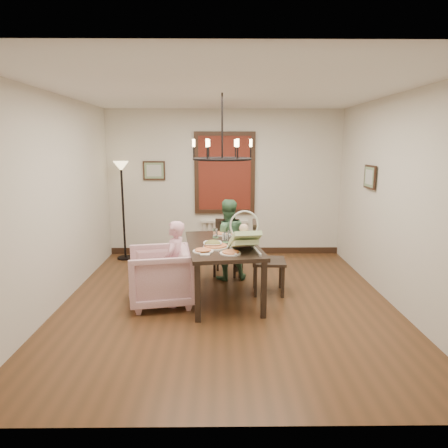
{
  "coord_description": "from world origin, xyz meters",
  "views": [
    {
      "loc": [
        -0.09,
        -5.21,
        2.14
      ],
      "look_at": [
        -0.04,
        0.25,
        1.05
      ],
      "focal_mm": 32.0,
      "sensor_mm": 36.0,
      "label": 1
    }
  ],
  "objects_px": {
    "chair_far": "(226,248)",
    "chair_right": "(269,257)",
    "dining_table": "(222,249)",
    "drinking_glass": "(226,237)",
    "armchair": "(161,276)",
    "baby_bouncer": "(244,238)",
    "floor_lamp": "(123,212)",
    "elderly_woman": "(175,271)",
    "seated_man": "(227,246)"
  },
  "relations": [
    {
      "from": "chair_far",
      "to": "chair_right",
      "type": "bearing_deg",
      "value": -45.6
    },
    {
      "from": "dining_table",
      "to": "drinking_glass",
      "type": "relative_size",
      "value": 12.69
    },
    {
      "from": "armchair",
      "to": "baby_bouncer",
      "type": "relative_size",
      "value": 1.53
    },
    {
      "from": "floor_lamp",
      "to": "elderly_woman",
      "type": "bearing_deg",
      "value": -61.81
    },
    {
      "from": "armchair",
      "to": "chair_far",
      "type": "bearing_deg",
      "value": 133.02
    },
    {
      "from": "chair_far",
      "to": "floor_lamp",
      "type": "height_order",
      "value": "floor_lamp"
    },
    {
      "from": "dining_table",
      "to": "seated_man",
      "type": "relative_size",
      "value": 1.66
    },
    {
      "from": "seated_man",
      "to": "floor_lamp",
      "type": "xyz_separation_m",
      "value": [
        -1.92,
        1.18,
        0.36
      ]
    },
    {
      "from": "chair_far",
      "to": "floor_lamp",
      "type": "distance_m",
      "value": 2.17
    },
    {
      "from": "armchair",
      "to": "baby_bouncer",
      "type": "distance_m",
      "value": 1.28
    },
    {
      "from": "chair_far",
      "to": "floor_lamp",
      "type": "bearing_deg",
      "value": 162.13
    },
    {
      "from": "baby_bouncer",
      "to": "armchair",
      "type": "bearing_deg",
      "value": 162.1
    },
    {
      "from": "chair_right",
      "to": "baby_bouncer",
      "type": "xyz_separation_m",
      "value": [
        -0.39,
        -0.58,
        0.43
      ]
    },
    {
      "from": "chair_right",
      "to": "drinking_glass",
      "type": "xyz_separation_m",
      "value": [
        -0.62,
        -0.06,
        0.32
      ]
    },
    {
      "from": "baby_bouncer",
      "to": "drinking_glass",
      "type": "height_order",
      "value": "baby_bouncer"
    },
    {
      "from": "baby_bouncer",
      "to": "floor_lamp",
      "type": "relative_size",
      "value": 0.31
    },
    {
      "from": "dining_table",
      "to": "drinking_glass",
      "type": "bearing_deg",
      "value": 51.45
    },
    {
      "from": "dining_table",
      "to": "baby_bouncer",
      "type": "distance_m",
      "value": 0.58
    },
    {
      "from": "chair_right",
      "to": "seated_man",
      "type": "xyz_separation_m",
      "value": [
        -0.59,
        0.62,
        0.0
      ]
    },
    {
      "from": "chair_right",
      "to": "drinking_glass",
      "type": "bearing_deg",
      "value": 99.15
    },
    {
      "from": "baby_bouncer",
      "to": "seated_man",
      "type": "bearing_deg",
      "value": 91.2
    },
    {
      "from": "chair_right",
      "to": "seated_man",
      "type": "distance_m",
      "value": 0.86
    },
    {
      "from": "elderly_woman",
      "to": "seated_man",
      "type": "relative_size",
      "value": 0.89
    },
    {
      "from": "elderly_woman",
      "to": "baby_bouncer",
      "type": "xyz_separation_m",
      "value": [
        0.92,
        -0.13,
        0.49
      ]
    },
    {
      "from": "elderly_woman",
      "to": "chair_far",
      "type": "bearing_deg",
      "value": 167.91
    },
    {
      "from": "elderly_woman",
      "to": "baby_bouncer",
      "type": "height_order",
      "value": "baby_bouncer"
    },
    {
      "from": "armchair",
      "to": "seated_man",
      "type": "xyz_separation_m",
      "value": [
        0.92,
        1.01,
        0.15
      ]
    },
    {
      "from": "chair_far",
      "to": "elderly_woman",
      "type": "xyz_separation_m",
      "value": [
        -0.7,
        -1.3,
        0.02
      ]
    },
    {
      "from": "chair_far",
      "to": "drinking_glass",
      "type": "xyz_separation_m",
      "value": [
        -0.01,
        -0.91,
        0.4
      ]
    },
    {
      "from": "baby_bouncer",
      "to": "dining_table",
      "type": "bearing_deg",
      "value": 115.21
    },
    {
      "from": "drinking_glass",
      "to": "chair_right",
      "type": "bearing_deg",
      "value": 5.83
    },
    {
      "from": "dining_table",
      "to": "armchair",
      "type": "bearing_deg",
      "value": -171.96
    },
    {
      "from": "dining_table",
      "to": "chair_right",
      "type": "distance_m",
      "value": 0.71
    },
    {
      "from": "chair_right",
      "to": "armchair",
      "type": "bearing_deg",
      "value": 107.75
    },
    {
      "from": "seated_man",
      "to": "baby_bouncer",
      "type": "bearing_deg",
      "value": 90.31
    },
    {
      "from": "elderly_woman",
      "to": "armchair",
      "type": "bearing_deg",
      "value": -89.1
    },
    {
      "from": "dining_table",
      "to": "elderly_woman",
      "type": "relative_size",
      "value": 1.86
    },
    {
      "from": "baby_bouncer",
      "to": "floor_lamp",
      "type": "bearing_deg",
      "value": 123.45
    },
    {
      "from": "chair_far",
      "to": "chair_right",
      "type": "relative_size",
      "value": 0.85
    },
    {
      "from": "armchair",
      "to": "drinking_glass",
      "type": "distance_m",
      "value": 1.06
    },
    {
      "from": "chair_far",
      "to": "elderly_woman",
      "type": "relative_size",
      "value": 0.96
    },
    {
      "from": "dining_table",
      "to": "elderly_woman",
      "type": "height_order",
      "value": "elderly_woman"
    },
    {
      "from": "armchair",
      "to": "elderly_woman",
      "type": "xyz_separation_m",
      "value": [
        0.21,
        -0.06,
        0.09
      ]
    },
    {
      "from": "floor_lamp",
      "to": "chair_far",
      "type": "bearing_deg",
      "value": -26.57
    },
    {
      "from": "chair_right",
      "to": "floor_lamp",
      "type": "bearing_deg",
      "value": 57.7
    },
    {
      "from": "drinking_glass",
      "to": "elderly_woman",
      "type": "bearing_deg",
      "value": -150.91
    },
    {
      "from": "armchair",
      "to": "dining_table",
      "type": "bearing_deg",
      "value": 94.88
    },
    {
      "from": "dining_table",
      "to": "seated_man",
      "type": "distance_m",
      "value": 0.8
    },
    {
      "from": "chair_far",
      "to": "chair_right",
      "type": "xyz_separation_m",
      "value": [
        0.61,
        -0.85,
        0.08
      ]
    },
    {
      "from": "chair_far",
      "to": "baby_bouncer",
      "type": "relative_size",
      "value": 1.65
    }
  ]
}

